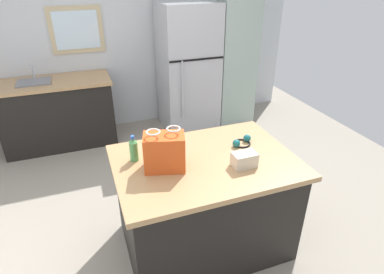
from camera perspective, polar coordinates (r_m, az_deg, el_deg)
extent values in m
plane|color=#9E9384|center=(3.23, -2.64, -14.58)|extent=(6.17, 6.17, 0.00)
cube|color=silver|center=(4.83, -12.26, 17.38)|extent=(5.14, 0.10, 2.68)
cube|color=#CCB78C|center=(4.71, -19.81, 17.46)|extent=(0.68, 0.04, 0.60)
cube|color=white|center=(4.69, -19.80, 17.42)|extent=(0.56, 0.02, 0.48)
cube|color=black|center=(2.76, 2.19, -12.08)|extent=(1.32, 0.91, 0.82)
cube|color=tan|center=(2.50, 2.37, -4.49)|extent=(1.40, 0.99, 0.04)
cube|color=#B7B7BC|center=(4.71, -0.74, 12.09)|extent=(0.77, 0.71, 1.78)
cube|color=black|center=(4.32, 0.88, 13.57)|extent=(0.76, 0.01, 0.02)
cylinder|color=#B7B7BC|center=(4.35, -1.67, 8.24)|extent=(0.02, 0.02, 0.80)
cube|color=#9EB2A8|center=(4.93, 6.97, 14.39)|extent=(0.55, 0.68, 2.07)
cube|color=black|center=(4.67, -22.52, 3.71)|extent=(1.39, 0.62, 0.86)
cube|color=tan|center=(4.52, -23.56, 8.87)|extent=(1.43, 0.66, 0.04)
cube|color=slate|center=(4.55, -26.09, 8.05)|extent=(0.40, 0.32, 0.14)
cylinder|color=#B7B7BC|center=(4.64, -26.36, 10.20)|extent=(0.03, 0.03, 0.18)
cylinder|color=#B7B7BC|center=(4.55, -26.64, 10.97)|extent=(0.02, 0.14, 0.02)
cube|color=#DB511E|center=(2.33, -4.91, -2.70)|extent=(0.33, 0.25, 0.27)
torus|color=white|center=(2.23, -6.91, 0.90)|extent=(0.13, 0.13, 0.01)
torus|color=white|center=(2.26, -3.31, 1.49)|extent=(0.13, 0.13, 0.01)
cube|color=beige|center=(2.42, 9.26, -4.00)|extent=(0.18, 0.12, 0.11)
cylinder|color=#4C9956|center=(2.48, -10.28, -2.51)|extent=(0.06, 0.06, 0.16)
cone|color=#4C9956|center=(2.44, -10.46, -0.61)|extent=(0.06, 0.06, 0.03)
cylinder|color=blue|center=(2.43, -10.52, -0.04)|extent=(0.03, 0.03, 0.02)
torus|color=black|center=(2.73, 8.79, -1.11)|extent=(0.19, 0.19, 0.01)
sphere|color=#19666B|center=(2.67, 7.87, -1.12)|extent=(0.06, 0.06, 0.06)
sphere|color=#19666B|center=(2.77, 9.75, -0.21)|extent=(0.06, 0.06, 0.06)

